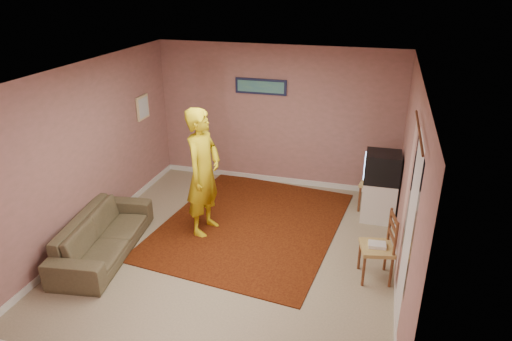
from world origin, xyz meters
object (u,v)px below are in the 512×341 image
(crt_tv, at_px, (382,167))
(sofa, at_px, (103,235))
(tv_cabinet, at_px, (379,200))
(person, at_px, (203,172))
(chair_b, at_px, (378,240))
(chair_a, at_px, (376,177))

(crt_tv, bearing_deg, sofa, -151.47)
(tv_cabinet, distance_m, person, 2.88)
(person, bearing_deg, chair_b, -94.09)
(crt_tv, bearing_deg, chair_a, 104.71)
(chair_a, bearing_deg, tv_cabinet, -62.77)
(chair_b, distance_m, person, 2.68)
(tv_cabinet, distance_m, sofa, 4.30)
(sofa, bearing_deg, person, -58.35)
(crt_tv, xyz_separation_m, chair_a, (-0.08, 0.30, -0.31))
(chair_b, height_order, sofa, chair_b)
(chair_a, xyz_separation_m, chair_b, (0.10, -1.96, -0.03))
(chair_b, distance_m, sofa, 3.80)
(crt_tv, height_order, person, person)
(chair_a, height_order, chair_b, chair_a)
(tv_cabinet, xyz_separation_m, chair_a, (-0.09, 0.30, 0.27))
(tv_cabinet, height_order, sofa, tv_cabinet)
(crt_tv, bearing_deg, tv_cabinet, -0.00)
(chair_a, distance_m, sofa, 4.39)
(crt_tv, xyz_separation_m, sofa, (-3.74, -2.10, -0.63))
(crt_tv, relative_size, sofa, 0.28)
(chair_a, relative_size, person, 0.27)
(crt_tv, relative_size, person, 0.28)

